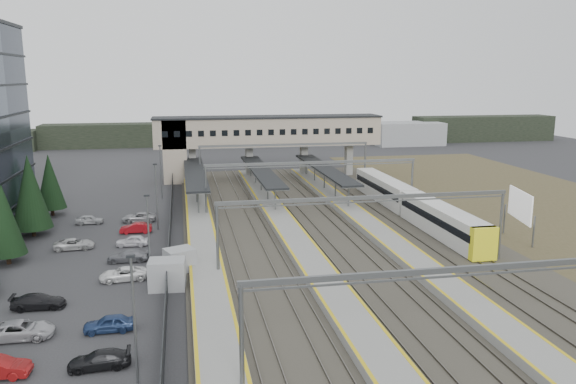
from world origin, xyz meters
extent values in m
plane|color=#2B2B2D|center=(0.00, 0.00, 0.00)|extent=(220.00, 220.00, 0.00)
cylinder|color=black|center=(-22.00, 0.00, 0.60)|extent=(0.44, 0.44, 1.20)
cone|color=black|center=(-22.00, 0.00, 4.50)|extent=(3.64, 3.64, 7.00)
cylinder|color=black|center=(-22.00, 10.00, 0.60)|extent=(0.44, 0.44, 1.20)
cone|color=black|center=(-22.00, 10.00, 5.25)|extent=(4.42, 4.42, 8.50)
cylinder|color=black|center=(-22.00, 20.00, 0.60)|extent=(0.44, 0.44, 1.20)
cone|color=black|center=(-22.00, 20.00, 4.60)|extent=(3.74, 3.74, 7.20)
imported|color=#ACABB0|center=(-16.50, -17.40, 0.64)|extent=(4.64, 2.22, 1.27)
imported|color=black|center=(-16.50, -12.10, 0.60)|extent=(4.17, 1.76, 1.20)
imported|color=#B8B8B8|center=(-16.50, 3.80, 0.58)|extent=(4.25, 2.12, 1.16)
imported|color=#A2A3A7|center=(-16.50, 14.40, 0.58)|extent=(3.38, 1.36, 1.15)
imported|color=black|center=(-10.50, -22.70, 0.56)|extent=(3.95, 1.73, 1.13)
imported|color=navy|center=(-10.50, -17.40, 0.62)|extent=(3.64, 1.52, 1.23)
imported|color=white|center=(-10.50, -6.80, 0.59)|extent=(4.40, 2.34, 1.18)
imported|color=slate|center=(-10.50, -1.50, 0.59)|extent=(4.11, 1.69, 1.19)
imported|color=silver|center=(-10.50, 3.80, 0.60)|extent=(3.60, 1.66, 1.20)
imported|color=maroon|center=(-10.50, 9.10, 0.60)|extent=(3.71, 1.40, 1.21)
imported|color=#9E9EA3|center=(-10.50, 14.40, 0.59)|extent=(4.31, 2.04, 1.19)
cylinder|color=slate|center=(-8.00, -25.00, 4.00)|extent=(0.16, 0.16, 8.00)
cube|color=black|center=(-8.00, -25.00, 8.00)|extent=(0.50, 0.25, 0.15)
cylinder|color=slate|center=(-8.00, -8.00, 4.00)|extent=(0.16, 0.16, 8.00)
cube|color=black|center=(-8.00, -8.00, 8.00)|extent=(0.50, 0.25, 0.15)
cylinder|color=slate|center=(-8.00, 10.00, 4.00)|extent=(0.16, 0.16, 8.00)
cube|color=black|center=(-8.00, 10.00, 8.00)|extent=(0.50, 0.25, 0.15)
cylinder|color=slate|center=(-8.00, 28.00, 4.00)|extent=(0.16, 0.16, 8.00)
cube|color=black|center=(-8.00, 28.00, 8.00)|extent=(0.50, 0.25, 0.15)
cube|color=#26282B|center=(-6.50, 5.00, 1.00)|extent=(0.08, 90.00, 2.00)
cube|color=gray|center=(-6.51, -9.62, 1.30)|extent=(3.27, 2.51, 2.59)
cube|color=gray|center=(-5.43, -5.81, 1.18)|extent=(3.19, 2.96, 2.35)
cube|color=#38352D|center=(12.00, 5.00, 0.10)|extent=(34.00, 90.00, 0.20)
cube|color=#59544C|center=(-0.72, 5.00, 0.28)|extent=(0.08, 90.00, 0.14)
cube|color=#59544C|center=(0.72, 5.00, 0.28)|extent=(0.08, 90.00, 0.14)
cube|color=#59544C|center=(3.28, 5.00, 0.28)|extent=(0.08, 90.00, 0.14)
cube|color=#59544C|center=(4.72, 5.00, 0.28)|extent=(0.08, 90.00, 0.14)
cube|color=#59544C|center=(9.28, 5.00, 0.28)|extent=(0.08, 90.00, 0.14)
cube|color=#59544C|center=(10.72, 5.00, 0.28)|extent=(0.08, 90.00, 0.14)
cube|color=#59544C|center=(13.28, 5.00, 0.28)|extent=(0.08, 90.00, 0.14)
cube|color=#59544C|center=(14.72, 5.00, 0.28)|extent=(0.08, 90.00, 0.14)
cube|color=#59544C|center=(19.28, 5.00, 0.28)|extent=(0.08, 90.00, 0.14)
cube|color=#59544C|center=(20.72, 5.00, 0.28)|extent=(0.08, 90.00, 0.14)
cube|color=#59544C|center=(23.28, 5.00, 0.28)|extent=(0.08, 90.00, 0.14)
cube|color=#59544C|center=(24.72, 5.00, 0.28)|extent=(0.08, 90.00, 0.14)
cube|color=gray|center=(-3.00, 5.00, 0.45)|extent=(3.20, 82.00, 0.90)
cube|color=gold|center=(-4.45, 5.00, 0.91)|extent=(0.25, 82.00, 0.02)
cube|color=gold|center=(-1.55, 5.00, 0.91)|extent=(0.25, 82.00, 0.02)
cube|color=gray|center=(7.00, 5.00, 0.45)|extent=(3.20, 82.00, 0.90)
cube|color=gold|center=(5.55, 5.00, 0.91)|extent=(0.25, 82.00, 0.02)
cube|color=gold|center=(8.45, 5.00, 0.91)|extent=(0.25, 82.00, 0.02)
cube|color=gray|center=(17.00, 5.00, 0.45)|extent=(3.20, 82.00, 0.90)
cube|color=gold|center=(15.55, 5.00, 0.91)|extent=(0.25, 82.00, 0.02)
cube|color=gold|center=(18.45, 5.00, 0.91)|extent=(0.25, 82.00, 0.02)
cube|color=black|center=(-3.00, 27.00, 4.00)|extent=(3.00, 30.00, 0.25)
cube|color=slate|center=(-3.00, 27.00, 3.85)|extent=(3.10, 30.00, 0.12)
cylinder|color=slate|center=(-3.00, 14.00, 2.40)|extent=(0.20, 0.20, 3.10)
cylinder|color=slate|center=(-3.00, 20.50, 2.40)|extent=(0.20, 0.20, 3.10)
cylinder|color=slate|center=(-3.00, 27.00, 2.40)|extent=(0.20, 0.20, 3.10)
cylinder|color=slate|center=(-3.00, 33.50, 2.40)|extent=(0.20, 0.20, 3.10)
cylinder|color=slate|center=(-3.00, 40.00, 2.40)|extent=(0.20, 0.20, 3.10)
cube|color=black|center=(7.00, 27.00, 4.00)|extent=(3.00, 30.00, 0.25)
cube|color=slate|center=(7.00, 27.00, 3.85)|extent=(3.10, 30.00, 0.12)
cylinder|color=slate|center=(7.00, 14.00, 2.40)|extent=(0.20, 0.20, 3.10)
cylinder|color=slate|center=(7.00, 20.50, 2.40)|extent=(0.20, 0.20, 3.10)
cylinder|color=slate|center=(7.00, 27.00, 2.40)|extent=(0.20, 0.20, 3.10)
cylinder|color=slate|center=(7.00, 33.50, 2.40)|extent=(0.20, 0.20, 3.10)
cylinder|color=slate|center=(7.00, 40.00, 2.40)|extent=(0.20, 0.20, 3.10)
cube|color=black|center=(17.00, 27.00, 4.00)|extent=(3.00, 30.00, 0.25)
cube|color=slate|center=(17.00, 27.00, 3.85)|extent=(3.10, 30.00, 0.12)
cylinder|color=slate|center=(17.00, 14.00, 2.40)|extent=(0.20, 0.20, 3.10)
cylinder|color=slate|center=(17.00, 20.50, 2.40)|extent=(0.20, 0.20, 3.10)
cylinder|color=slate|center=(17.00, 27.00, 2.40)|extent=(0.20, 0.20, 3.10)
cylinder|color=slate|center=(17.00, 33.50, 2.40)|extent=(0.20, 0.20, 3.10)
cylinder|color=slate|center=(17.00, 40.00, 2.40)|extent=(0.20, 0.20, 3.10)
cube|color=tan|center=(10.50, 42.00, 8.50)|extent=(40.00, 6.00, 5.00)
cube|color=black|center=(10.50, 42.00, 11.05)|extent=(40.40, 6.40, 0.30)
cube|color=tan|center=(-6.00, 42.00, 5.50)|extent=(4.00, 6.00, 11.00)
cube|color=black|center=(-7.50, 38.98, 8.60)|extent=(1.00, 0.06, 1.00)
cube|color=black|center=(-5.50, 38.98, 8.60)|extent=(1.00, 0.06, 1.00)
cube|color=black|center=(-3.50, 38.98, 8.60)|extent=(1.00, 0.06, 1.00)
cube|color=black|center=(-1.50, 38.98, 8.60)|extent=(1.00, 0.06, 1.00)
cube|color=black|center=(0.50, 38.98, 8.60)|extent=(1.00, 0.06, 1.00)
cube|color=black|center=(2.50, 38.98, 8.60)|extent=(1.00, 0.06, 1.00)
cube|color=black|center=(4.50, 38.98, 8.60)|extent=(1.00, 0.06, 1.00)
cube|color=black|center=(6.50, 38.98, 8.60)|extent=(1.00, 0.06, 1.00)
cube|color=black|center=(8.50, 38.98, 8.60)|extent=(1.00, 0.06, 1.00)
cube|color=black|center=(10.50, 38.98, 8.60)|extent=(1.00, 0.06, 1.00)
cube|color=black|center=(12.50, 38.98, 8.60)|extent=(1.00, 0.06, 1.00)
cube|color=black|center=(14.50, 38.98, 8.60)|extent=(1.00, 0.06, 1.00)
cube|color=black|center=(16.50, 38.98, 8.60)|extent=(1.00, 0.06, 1.00)
cube|color=black|center=(18.50, 38.98, 8.60)|extent=(1.00, 0.06, 1.00)
cube|color=black|center=(20.50, 38.98, 8.60)|extent=(1.00, 0.06, 1.00)
cube|color=black|center=(22.50, 38.98, 8.60)|extent=(1.00, 0.06, 1.00)
cube|color=black|center=(24.50, 38.98, 8.60)|extent=(1.00, 0.06, 1.00)
cube|color=black|center=(26.50, 38.98, 8.60)|extent=(1.00, 0.06, 1.00)
cube|color=black|center=(28.50, 38.98, 8.60)|extent=(1.00, 0.06, 1.00)
cube|color=gray|center=(-4.50, 42.00, 3.00)|extent=(1.20, 1.60, 6.00)
cube|color=gray|center=(-3.00, 42.00, 3.00)|extent=(1.20, 1.60, 6.00)
cube|color=gray|center=(7.00, 42.00, 3.00)|extent=(1.20, 1.60, 6.00)
cube|color=gray|center=(17.00, 42.00, 3.00)|extent=(1.20, 1.60, 6.00)
cube|color=gray|center=(25.50, 42.00, 3.00)|extent=(1.20, 1.60, 6.00)
cylinder|color=slate|center=(-2.00, -28.00, 3.50)|extent=(0.28, 0.28, 7.00)
cube|color=slate|center=(12.00, -28.00, 7.00)|extent=(28.40, 0.25, 0.35)
cube|color=slate|center=(12.00, -28.00, 6.60)|extent=(28.40, 0.12, 0.12)
cylinder|color=slate|center=(-2.00, -8.00, 3.50)|extent=(0.28, 0.28, 7.00)
cylinder|color=slate|center=(26.00, -8.00, 3.50)|extent=(0.28, 0.28, 7.00)
cube|color=slate|center=(12.00, -8.00, 7.00)|extent=(28.40, 0.25, 0.35)
cube|color=slate|center=(12.00, -8.00, 6.60)|extent=(28.40, 0.12, 0.12)
cylinder|color=slate|center=(-2.00, 14.00, 3.50)|extent=(0.28, 0.28, 7.00)
cylinder|color=slate|center=(26.00, 14.00, 3.50)|extent=(0.28, 0.28, 7.00)
cube|color=slate|center=(12.00, 14.00, 7.00)|extent=(28.40, 0.25, 0.35)
cube|color=slate|center=(12.00, 14.00, 6.60)|extent=(28.40, 0.12, 0.12)
cylinder|color=slate|center=(-2.00, 34.00, 3.50)|extent=(0.28, 0.28, 7.00)
cylinder|color=slate|center=(26.00, 34.00, 3.50)|extent=(0.28, 0.28, 7.00)
cube|color=slate|center=(12.00, 34.00, 7.00)|extent=(28.40, 0.25, 0.35)
cube|color=slate|center=(12.00, 34.00, 6.60)|extent=(28.40, 0.12, 0.12)
cube|color=silver|center=(24.00, 0.49, 1.97)|extent=(2.62, 18.13, 3.37)
cube|color=black|center=(24.00, 0.49, 2.34)|extent=(2.68, 17.53, 0.84)
cube|color=slate|center=(24.00, 0.49, 0.52)|extent=(2.25, 16.73, 0.47)
cube|color=silver|center=(24.00, 19.22, 1.97)|extent=(2.62, 18.13, 3.37)
cube|color=black|center=(24.00, 19.22, 2.34)|extent=(2.68, 17.53, 0.84)
cube|color=slate|center=(24.00, 19.22, 0.52)|extent=(2.25, 16.73, 0.47)
cube|color=yellow|center=(24.00, -8.48, 1.97)|extent=(2.64, 0.90, 3.37)
cylinder|color=slate|center=(31.86, -4.99, 1.76)|extent=(0.20, 0.20, 3.52)
cylinder|color=slate|center=(31.86, 0.62, 1.76)|extent=(0.20, 0.20, 3.52)
cube|color=white|center=(31.86, -2.18, 4.08)|extent=(1.58, 6.48, 3.30)
cube|color=black|center=(-10.00, 95.00, 3.00)|extent=(60.00, 8.00, 6.00)
cube|color=black|center=(40.00, 95.00, 2.50)|extent=(50.00, 8.00, 5.00)
cube|color=black|center=(80.00, 90.00, 3.50)|extent=(40.00, 8.00, 7.00)
cube|color=gray|center=(55.00, 85.00, 3.00)|extent=(18.00, 10.00, 6.00)
camera|label=1|loc=(-4.91, -56.91, 18.14)|focal=35.00mm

